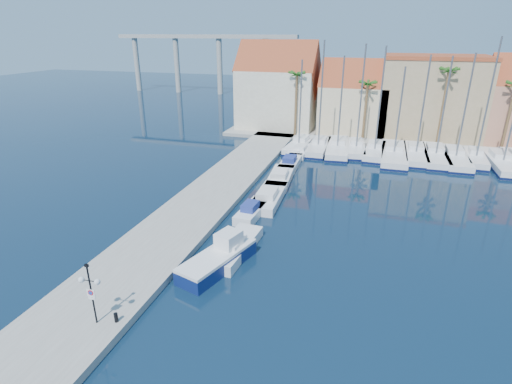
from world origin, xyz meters
TOP-DOWN VIEW (x-y plane):
  - ground at (0.00, 0.00)m, footprint 260.00×260.00m
  - quay_west at (-9.00, 13.50)m, footprint 6.00×77.00m
  - shore_north at (10.00, 48.00)m, footprint 54.00×16.00m
  - lamp_post at (-7.57, -2.66)m, footprint 1.24×0.40m
  - bollard at (-6.60, -2.29)m, footprint 0.21×0.21m
  - fishing_boat at (-3.59, 5.10)m, footprint 3.89×6.63m
  - motorboat_west_0 at (-3.19, 7.15)m, footprint 2.42×6.44m
  - motorboat_west_1 at (-3.92, 13.59)m, footprint 1.95×5.18m
  - motorboat_west_2 at (-3.34, 17.05)m, footprint 2.57×7.29m
  - motorboat_west_3 at (-3.60, 22.79)m, footprint 2.80×7.16m
  - motorboat_west_4 at (-3.68, 28.21)m, footprint 2.09×6.17m
  - motorboat_west_5 at (-3.33, 33.54)m, footprint 2.27×5.96m
  - sailboat_0 at (-4.09, 36.19)m, footprint 3.12×9.24m
  - sailboat_1 at (-1.45, 36.06)m, footprint 2.47×9.18m
  - sailboat_2 at (1.03, 36.34)m, footprint 3.61×10.81m
  - sailboat_3 at (3.46, 36.65)m, footprint 2.96×8.71m
  - sailboat_4 at (5.89, 36.06)m, footprint 2.84×8.92m
  - sailboat_5 at (8.26, 35.53)m, footprint 3.16×11.72m
  - sailboat_6 at (10.92, 36.31)m, footprint 2.70×10.16m
  - sailboat_7 at (13.25, 36.30)m, footprint 2.85×10.69m
  - sailboat_8 at (15.47, 35.87)m, footprint 2.81×10.42m
  - sailboat_9 at (17.88, 36.42)m, footprint 2.64×8.23m
  - sailboat_10 at (20.53, 35.49)m, footprint 2.99×10.67m
  - building_0 at (-10.00, 47.00)m, footprint 12.30×9.00m
  - building_1 at (2.00, 47.00)m, footprint 10.30×8.00m
  - building_2 at (13.00, 48.00)m, footprint 14.20×10.20m
  - palm_0 at (-6.00, 42.00)m, footprint 2.60×2.60m
  - palm_1 at (4.00, 42.00)m, footprint 2.60×2.60m
  - palm_2 at (14.00, 42.00)m, footprint 2.60×2.60m
  - viaduct at (-39.07, 82.00)m, footprint 48.00×2.20m

SIDE VIEW (x-z plane):
  - ground at x=0.00m, z-range 0.00..0.00m
  - quay_west at x=-9.00m, z-range 0.00..0.50m
  - shore_north at x=10.00m, z-range 0.00..0.50m
  - motorboat_west_0 at x=-3.19m, z-range -0.19..1.21m
  - motorboat_west_2 at x=-3.34m, z-range -0.19..1.21m
  - motorboat_west_4 at x=-3.68m, z-range -0.19..1.21m
  - motorboat_west_1 at x=-3.92m, z-range -0.19..1.21m
  - motorboat_west_3 at x=-3.60m, z-range -0.19..1.21m
  - motorboat_west_5 at x=-3.33m, z-range -0.19..1.21m
  - sailboat_5 at x=8.26m, z-range -5.09..6.20m
  - sailboat_10 at x=20.53m, z-range -5.24..6.37m
  - sailboat_2 at x=1.03m, z-range -5.60..6.75m
  - sailboat_7 at x=13.25m, z-range -5.69..6.84m
  - sailboat_6 at x=10.92m, z-range -5.72..6.89m
  - sailboat_8 at x=15.47m, z-range -5.87..7.04m
  - sailboat_0 at x=-4.09m, z-range -5.31..6.49m
  - sailboat_4 at x=5.89m, z-range -6.15..7.40m
  - sailboat_1 at x=-1.45m, z-range -6.44..7.70m
  - sailboat_3 at x=3.46m, z-range -6.24..7.51m
  - sailboat_9 at x=17.88m, z-range -6.64..7.98m
  - fishing_boat at x=-3.59m, z-range -0.37..1.83m
  - bollard at x=-6.60m, z-range 0.50..1.04m
  - lamp_post at x=-7.57m, z-range 1.07..4.74m
  - building_1 at x=2.00m, z-range -0.20..10.80m
  - building_2 at x=13.00m, z-range 0.51..12.01m
  - building_0 at x=-10.00m, z-range -0.23..13.27m
  - palm_1 at x=4.00m, z-range 3.56..12.71m
  - palm_0 at x=-6.00m, z-range 4.00..14.15m
  - palm_2 at x=14.00m, z-range 4.44..15.59m
  - viaduct at x=-39.07m, z-range 3.02..17.47m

